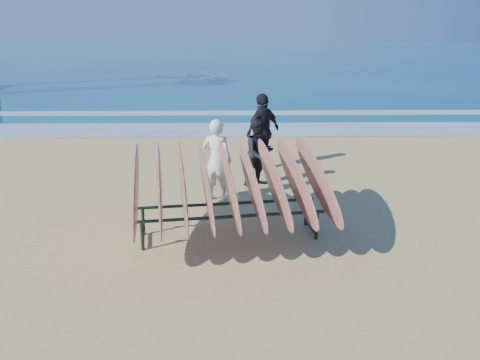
% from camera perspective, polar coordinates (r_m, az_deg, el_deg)
% --- Properties ---
extents(ground, '(120.00, 120.00, 0.00)m').
position_cam_1_polar(ground, '(8.50, 0.10, -7.73)').
color(ground, tan).
rests_on(ground, ground).
extents(ocean, '(160.00, 160.00, 0.00)m').
position_cam_1_polar(ocean, '(62.82, -0.96, 13.82)').
color(ocean, navy).
rests_on(ocean, ground).
extents(foam_near, '(160.00, 160.00, 0.00)m').
position_cam_1_polar(foam_near, '(18.07, -0.55, 5.71)').
color(foam_near, white).
rests_on(foam_near, ground).
extents(foam_far, '(160.00, 160.00, 0.00)m').
position_cam_1_polar(foam_far, '(21.51, -0.64, 7.55)').
color(foam_far, white).
rests_on(foam_far, ground).
extents(surfboard_rack, '(3.56, 3.42, 1.67)m').
position_cam_1_polar(surfboard_rack, '(8.62, -1.27, -0.33)').
color(surfboard_rack, black).
rests_on(surfboard_rack, ground).
extents(person_white, '(0.73, 0.59, 1.73)m').
position_cam_1_polar(person_white, '(10.55, -2.62, 2.23)').
color(person_white, white).
rests_on(person_white, ground).
extents(person_dark_a, '(0.94, 0.88, 1.54)m').
position_cam_1_polar(person_dark_a, '(11.56, 2.14, 3.05)').
color(person_dark_a, black).
rests_on(person_dark_a, ground).
extents(person_dark_b, '(1.14, 1.12, 1.92)m').
position_cam_1_polar(person_dark_b, '(12.99, 2.59, 5.49)').
color(person_dark_b, black).
rests_on(person_dark_b, ground).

